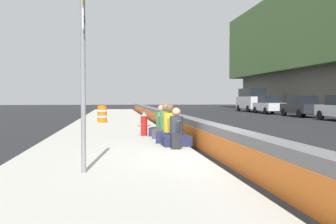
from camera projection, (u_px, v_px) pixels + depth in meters
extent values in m
plane|color=#232326|center=(226.00, 164.00, 9.17)|extent=(160.00, 160.00, 0.00)
cube|color=#B5B2A8|center=(110.00, 164.00, 8.82)|extent=(80.00, 4.40, 0.14)
cube|color=slate|center=(226.00, 146.00, 9.16)|extent=(76.00, 0.44, 0.85)
cube|color=orange|center=(216.00, 148.00, 9.13)|extent=(74.48, 0.01, 0.54)
cylinder|color=gray|center=(83.00, 75.00, 7.31)|extent=(0.09, 0.09, 3.60)
cube|color=white|center=(84.00, 20.00, 7.28)|extent=(0.44, 0.02, 0.36)
cube|color=black|center=(85.00, 20.00, 7.28)|extent=(0.30, 0.01, 0.10)
cylinder|color=red|center=(144.00, 126.00, 14.54)|extent=(0.24, 0.24, 0.72)
cone|color=gray|center=(144.00, 114.00, 14.52)|extent=(0.26, 0.26, 0.16)
cylinder|color=gray|center=(149.00, 125.00, 14.56)|extent=(0.10, 0.12, 0.10)
cylinder|color=gray|center=(139.00, 125.00, 14.51)|extent=(0.10, 0.12, 0.10)
cube|color=#23284C|center=(176.00, 141.00, 11.50)|extent=(0.72, 0.83, 0.30)
cylinder|color=#333842|center=(176.00, 126.00, 11.48)|extent=(0.38, 0.38, 0.56)
sphere|color=tan|center=(176.00, 112.00, 11.47)|extent=(0.25, 0.25, 0.25)
cylinder|color=#333842|center=(175.00, 127.00, 11.69)|extent=(0.29, 0.15, 0.49)
cylinder|color=#333842|center=(178.00, 128.00, 11.28)|extent=(0.29, 0.15, 0.49)
cube|color=#23284C|center=(170.00, 137.00, 12.39)|extent=(0.85, 0.95, 0.32)
cylinder|color=gold|center=(170.00, 122.00, 12.38)|extent=(0.41, 0.41, 0.60)
sphere|color=brown|center=(170.00, 108.00, 12.36)|extent=(0.27, 0.27, 0.27)
cylinder|color=gold|center=(170.00, 124.00, 12.60)|extent=(0.33, 0.19, 0.53)
cylinder|color=gold|center=(170.00, 125.00, 12.15)|extent=(0.33, 0.19, 0.53)
cube|color=#424247|center=(166.00, 134.00, 13.63)|extent=(0.94, 1.03, 0.32)
cylinder|color=#4C8951|center=(166.00, 120.00, 13.62)|extent=(0.41, 0.41, 0.61)
sphere|color=#8E6647|center=(166.00, 107.00, 13.60)|extent=(0.27, 0.27, 0.27)
cylinder|color=#4C8951|center=(167.00, 121.00, 13.84)|extent=(0.34, 0.23, 0.53)
cylinder|color=#4C8951|center=(165.00, 122.00, 13.40)|extent=(0.34, 0.23, 0.53)
cube|color=#23284C|center=(161.00, 132.00, 14.55)|extent=(0.89, 0.97, 0.30)
cylinder|color=#4C8951|center=(161.00, 120.00, 14.54)|extent=(0.39, 0.39, 0.57)
sphere|color=tan|center=(161.00, 108.00, 14.52)|extent=(0.25, 0.25, 0.25)
cylinder|color=#4C8951|center=(162.00, 121.00, 14.75)|extent=(0.32, 0.22, 0.50)
cylinder|color=#4C8951|center=(160.00, 122.00, 14.33)|extent=(0.32, 0.22, 0.50)
cube|color=#232328|center=(175.00, 141.00, 10.81)|extent=(0.32, 0.22, 0.40)
cube|color=#232328|center=(180.00, 144.00, 10.83)|extent=(0.22, 0.06, 0.20)
cylinder|color=orange|center=(102.00, 114.00, 22.38)|extent=(0.52, 0.52, 0.95)
cylinder|color=white|center=(102.00, 111.00, 22.37)|extent=(0.54, 0.54, 0.10)
cylinder|color=white|center=(102.00, 117.00, 22.39)|extent=(0.54, 0.54, 0.10)
cylinder|color=black|center=(320.00, 115.00, 27.17)|extent=(0.66, 0.23, 0.66)
cube|color=#28282D|center=(302.00, 108.00, 31.99)|extent=(4.52, 1.86, 0.72)
cube|color=black|center=(302.00, 100.00, 31.87)|extent=(2.22, 1.65, 0.66)
cylinder|color=black|center=(284.00, 112.00, 33.33)|extent=(0.66, 0.23, 0.66)
cylinder|color=black|center=(304.00, 112.00, 33.54)|extent=(0.66, 0.23, 0.66)
cylinder|color=black|center=(299.00, 113.00, 30.47)|extent=(0.66, 0.23, 0.66)
cylinder|color=black|center=(321.00, 113.00, 30.68)|extent=(0.66, 0.23, 0.66)
cube|color=silver|center=(269.00, 107.00, 38.07)|extent=(4.54, 1.91, 0.72)
cube|color=black|center=(270.00, 99.00, 37.94)|extent=(2.24, 1.67, 0.66)
cylinder|color=black|center=(255.00, 110.00, 39.42)|extent=(0.67, 0.24, 0.66)
cylinder|color=black|center=(272.00, 110.00, 39.60)|extent=(0.67, 0.24, 0.66)
cylinder|color=black|center=(266.00, 111.00, 36.56)|extent=(0.67, 0.24, 0.66)
cylinder|color=black|center=(284.00, 111.00, 36.74)|extent=(0.67, 0.24, 0.66)
cube|color=silver|center=(252.00, 103.00, 43.71)|extent=(5.11, 1.97, 1.30)
cube|color=black|center=(252.00, 92.00, 43.57)|extent=(4.10, 1.78, 0.90)
cylinder|color=black|center=(239.00, 108.00, 45.22)|extent=(0.72, 0.22, 0.72)
cylinder|color=black|center=(255.00, 108.00, 45.47)|extent=(0.72, 0.22, 0.72)
cylinder|color=black|center=(248.00, 109.00, 41.99)|extent=(0.72, 0.22, 0.72)
cylinder|color=black|center=(265.00, 109.00, 42.23)|extent=(0.72, 0.22, 0.72)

